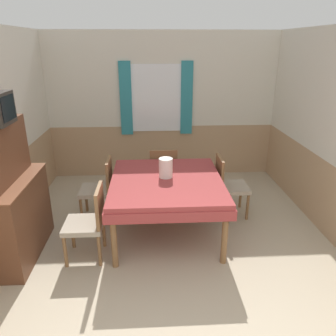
{
  "coord_description": "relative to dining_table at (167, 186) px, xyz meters",
  "views": [
    {
      "loc": [
        -0.23,
        -1.38,
        2.38
      ],
      "look_at": [
        -0.02,
        2.43,
        0.92
      ],
      "focal_mm": 35.0,
      "sensor_mm": 36.0,
      "label": 1
    }
  ],
  "objects": [
    {
      "name": "wall_back",
      "position": [
        0.03,
        2.13,
        0.63
      ],
      "size": [
        4.49,
        0.1,
        2.6
      ],
      "color": "silver",
      "rests_on": "ground_plane"
    },
    {
      "name": "vase",
      "position": [
        -0.01,
        0.08,
        0.23
      ],
      "size": [
        0.17,
        0.17,
        0.25
      ],
      "color": "silver",
      "rests_on": "dining_table"
    },
    {
      "name": "sideboard",
      "position": [
        -1.78,
        -0.37,
        0.01
      ],
      "size": [
        0.46,
        1.17,
        1.6
      ],
      "color": "brown",
      "rests_on": "ground_plane"
    },
    {
      "name": "chair_right_far",
      "position": [
        0.91,
        0.47,
        -0.19
      ],
      "size": [
        0.44,
        0.44,
        0.89
      ],
      "rotation": [
        0.0,
        0.0,
        4.71
      ],
      "color": "brown",
      "rests_on": "ground_plane"
    },
    {
      "name": "dining_table",
      "position": [
        0.0,
        0.0,
        0.0
      ],
      "size": [
        1.43,
        1.56,
        0.77
      ],
      "color": "#9E3838",
      "rests_on": "ground_plane"
    },
    {
      "name": "chair_head_window",
      "position": [
        -0.0,
        0.98,
        -0.19
      ],
      "size": [
        0.44,
        0.44,
        0.89
      ],
      "color": "brown",
      "rests_on": "ground_plane"
    },
    {
      "name": "chair_left_near",
      "position": [
        -0.91,
        -0.47,
        -0.19
      ],
      "size": [
        0.44,
        0.44,
        0.89
      ],
      "rotation": [
        0.0,
        0.0,
        1.57
      ],
      "color": "brown",
      "rests_on": "ground_plane"
    },
    {
      "name": "chair_left_far",
      "position": [
        -0.91,
        0.47,
        -0.19
      ],
      "size": [
        0.44,
        0.44,
        0.89
      ],
      "rotation": [
        0.0,
        0.0,
        1.57
      ],
      "color": "brown",
      "rests_on": "ground_plane"
    }
  ]
}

